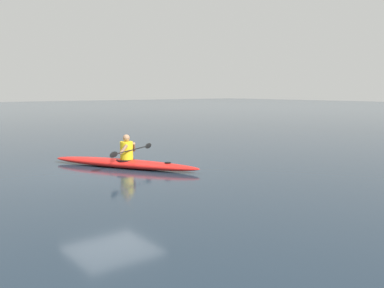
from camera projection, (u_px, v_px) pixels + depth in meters
ground_plane at (110, 170)px, 12.38m from camera, size 160.00×160.00×0.00m
kayak at (123, 163)px, 12.73m from camera, size 2.99×4.73×0.27m
kayaker at (127, 149)px, 12.62m from camera, size 2.12×1.20×0.76m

